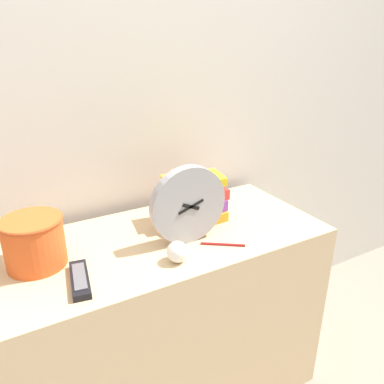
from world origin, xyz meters
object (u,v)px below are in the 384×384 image
(desk_clock, at_px, (188,205))
(pen, at_px, (223,244))
(book_stack, at_px, (195,199))
(basket, at_px, (34,240))
(crumpled_paper_ball, at_px, (177,252))
(tv_remote, at_px, (80,279))

(desk_clock, bearing_deg, pen, -45.67)
(book_stack, xyz_separation_m, basket, (-0.57, -0.03, -0.00))
(desk_clock, relative_size, crumpled_paper_ball, 3.98)
(book_stack, xyz_separation_m, pen, (-0.01, -0.21, -0.08))
(book_stack, bearing_deg, crumpled_paper_ball, -130.52)
(book_stack, height_order, crumpled_paper_ball, book_stack)
(basket, relative_size, pen, 1.46)
(desk_clock, distance_m, tv_remote, 0.40)
(crumpled_paper_ball, bearing_deg, tv_remote, 172.57)
(tv_remote, distance_m, pen, 0.47)
(book_stack, bearing_deg, tv_remote, -158.94)
(book_stack, xyz_separation_m, tv_remote, (-0.48, -0.18, -0.07))
(crumpled_paper_ball, xyz_separation_m, pen, (0.18, 0.01, -0.03))
(desk_clock, height_order, pen, desk_clock)
(desk_clock, xyz_separation_m, book_stack, (0.10, 0.13, -0.05))
(desk_clock, bearing_deg, book_stack, 52.21)
(basket, bearing_deg, book_stack, 2.96)
(desk_clock, height_order, basket, desk_clock)
(basket, height_order, crumpled_paper_ball, basket)
(book_stack, distance_m, tv_remote, 0.52)
(tv_remote, relative_size, crumpled_paper_ball, 2.72)
(tv_remote, height_order, pen, tv_remote)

